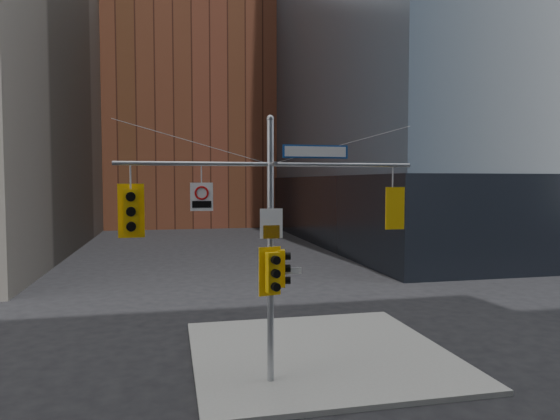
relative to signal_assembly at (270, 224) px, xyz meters
name	(u,v)px	position (x,y,z in m)	size (l,w,h in m)	color
ground	(288,420)	(0.00, -1.99, -4.42)	(160.00, 160.00, 0.00)	black
sidewalk_corner	(320,353)	(2.00, 2.01, -4.34)	(8.00, 8.00, 0.15)	gray
podium_ne	(491,208)	(28.00, 30.01, -1.42)	(36.40, 36.40, 6.00)	black
brick_midrise	(189,119)	(0.00, 56.01, 9.58)	(26.00, 20.00, 28.00)	brown
signal_assembly	(270,224)	(0.00, 0.00, 0.00)	(8.00, 0.80, 7.30)	#999BA1
traffic_light_west_arm	(131,211)	(-3.57, 0.01, 0.38)	(0.66, 0.53, 1.38)	yellow
traffic_light_east_arm	(392,208)	(3.50, 0.00, 0.38)	(0.56, 0.44, 1.18)	yellow
traffic_light_pole_side	(282,268)	(0.32, 0.00, -1.21)	(0.42, 0.35, 0.99)	yellow
traffic_light_pole_front	(272,272)	(0.00, -0.27, -1.26)	(0.61, 0.56, 1.30)	yellow
street_sign_blade	(315,152)	(1.24, 0.00, 1.93)	(1.83, 0.08, 0.36)	navy
regulatory_sign_arm	(202,196)	(-1.81, -0.02, 0.76)	(0.58, 0.09, 0.73)	silver
regulatory_sign_pole	(271,224)	(0.00, -0.11, 0.00)	(0.61, 0.04, 0.79)	silver
street_blade_ew	(287,271)	(0.45, 0.01, -1.29)	(0.81, 0.04, 0.16)	silver
street_blade_ns	(267,285)	(0.00, 0.46, -1.74)	(0.05, 0.74, 0.15)	#145926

